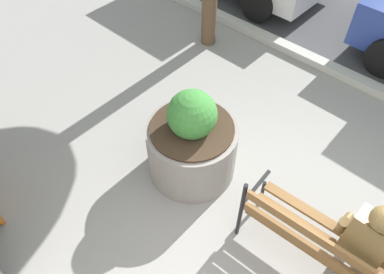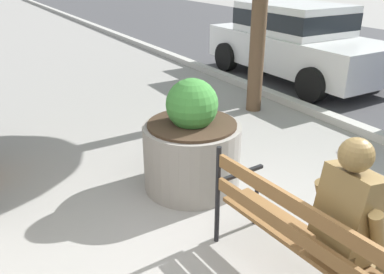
{
  "view_description": "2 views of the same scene",
  "coord_description": "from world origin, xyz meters",
  "views": [
    {
      "loc": [
        0.19,
        -2.1,
        3.8
      ],
      "look_at": [
        -1.67,
        -0.04,
        0.6
      ],
      "focal_mm": 34.4,
      "sensor_mm": 36.0,
      "label": 1
    },
    {
      "loc": [
        1.73,
        -2.1,
        2.35
      ],
      "look_at": [
        -1.67,
        -0.04,
        0.6
      ],
      "focal_mm": 37.45,
      "sensor_mm": 36.0,
      "label": 2
    }
  ],
  "objects": [
    {
      "name": "ground_plane",
      "position": [
        0.0,
        0.0,
        0.0
      ],
      "size": [
        80.0,
        80.0,
        0.0
      ],
      "primitive_type": "plane",
      "color": "gray"
    },
    {
      "name": "park_bench",
      "position": [
        0.17,
        -0.16,
        0.54
      ],
      "size": [
        1.83,
        0.63,
        0.95
      ],
      "color": "brown",
      "rests_on": "ground"
    },
    {
      "name": "bronze_statue_seated",
      "position": [
        0.39,
        0.05,
        0.67
      ],
      "size": [
        0.65,
        0.76,
        1.37
      ],
      "color": "brown",
      "rests_on": "ground"
    },
    {
      "name": "concrete_planter",
      "position": [
        -1.67,
        -0.04,
        0.48
      ],
      "size": [
        1.07,
        1.07,
        1.25
      ],
      "color": "gray",
      "rests_on": "ground"
    }
  ]
}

